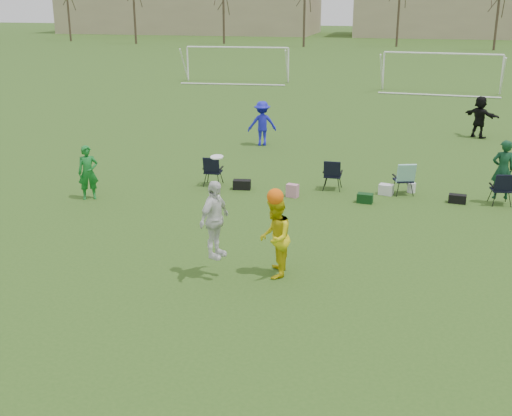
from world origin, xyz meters
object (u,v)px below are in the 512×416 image
(fielder_blue, at_px, (262,123))
(goal_left, at_px, (237,54))
(fielder_green_near, at_px, (88,172))
(goal_mid, at_px, (442,61))
(fielder_black, at_px, (480,117))
(center_contest, at_px, (251,229))

(fielder_blue, height_order, goal_left, goal_left)
(fielder_green_near, relative_size, goal_mid, 0.22)
(goal_mid, bearing_deg, fielder_black, -81.20)
(fielder_green_near, height_order, fielder_black, fielder_black)
(goal_mid, bearing_deg, fielder_blue, -108.85)
(fielder_green_near, xyz_separation_m, fielder_black, (12.13, 12.08, 0.08))
(fielder_black, bearing_deg, goal_mid, -45.15)
(fielder_green_near, xyz_separation_m, center_contest, (6.11, -4.35, 0.27))
(fielder_green_near, distance_m, fielder_black, 17.12)
(fielder_black, relative_size, goal_mid, 0.24)
(fielder_blue, xyz_separation_m, goal_left, (-6.45, 19.92, 1.02))
(fielder_blue, relative_size, center_contest, 0.67)
(center_contest, bearing_deg, fielder_blue, 102.09)
(goal_left, bearing_deg, center_contest, -79.30)
(fielder_black, height_order, goal_mid, goal_mid)
(goal_left, height_order, goal_mid, same)
(fielder_blue, height_order, fielder_black, fielder_blue)
(center_contest, xyz_separation_m, goal_mid, (4.83, 30.64, 0.84))
(fielder_green_near, distance_m, goal_left, 28.48)
(center_contest, bearing_deg, goal_mid, 81.05)
(fielder_blue, relative_size, goal_left, 0.24)
(center_contest, bearing_deg, fielder_black, 69.89)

